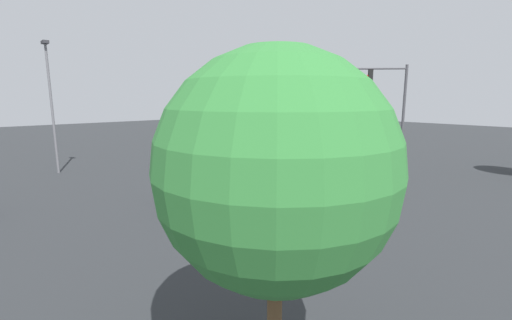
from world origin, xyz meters
name	(u,v)px	position (x,y,z in m)	size (l,w,h in m)	color
ground_plane	(256,173)	(0.00, 0.00, 0.00)	(119.75, 119.75, 0.00)	#2B2D30
crosswalk_markings	(316,161)	(0.00, -6.81, 0.00)	(9.88, 6.30, 0.01)	silver
traffic_signal_mast	(365,94)	(-5.18, -5.18, 5.51)	(5.62, 5.62, 7.41)	#47474C
car_0	(210,188)	(-3.50, 6.30, 0.73)	(2.32, 4.27, 1.54)	gray
car_1	(208,144)	(10.80, -3.16, 0.71)	(4.70, 2.02, 1.51)	silver
gas_station_canopy	(273,98)	(12.29, -13.69, 5.22)	(7.71, 7.71, 5.85)	silver
pedestrian	(261,142)	(6.79, -6.79, 0.95)	(0.41, 0.41, 1.70)	#232842
street_light_pole_a	(51,97)	(9.45, 10.41, 5.32)	(0.80, 0.36, 9.01)	slate
tree_corner_a	(276,170)	(-13.86, 11.96, 4.13)	(3.91, 3.91, 6.10)	brown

